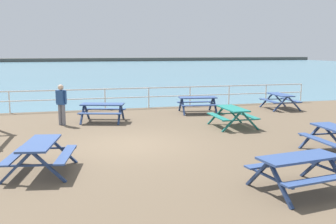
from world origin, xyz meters
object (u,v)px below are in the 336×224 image
(picnic_table_corner, at_px, (299,165))
(picnic_table_far_right, at_px, (280,98))
(picnic_table_far_left, at_px, (233,113))
(picnic_table_near_left, at_px, (103,108))
(visitor, at_px, (61,102))
(picnic_table_mid_centre, at_px, (198,101))
(picnic_table_seaward, at_px, (40,150))

(picnic_table_corner, bearing_deg, picnic_table_far_right, 52.99)
(picnic_table_far_left, height_order, picnic_table_far_right, same)
(picnic_table_near_left, bearing_deg, picnic_table_far_left, -10.82)
(picnic_table_far_right, height_order, visitor, visitor)
(picnic_table_mid_centre, xyz_separation_m, picnic_table_corner, (-1.35, -10.47, 0.00))
(picnic_table_near_left, xyz_separation_m, picnic_table_far_right, (9.23, 1.21, 0.00))
(picnic_table_far_left, height_order, picnic_table_corner, same)
(picnic_table_far_left, height_order, picnic_table_seaward, same)
(picnic_table_near_left, height_order, picnic_table_mid_centre, same)
(picnic_table_far_left, relative_size, picnic_table_corner, 0.92)
(picnic_table_mid_centre, distance_m, picnic_table_far_right, 4.54)
(picnic_table_far_left, distance_m, picnic_table_far_right, 5.74)
(picnic_table_far_right, xyz_separation_m, picnic_table_corner, (-5.89, -10.52, 0.00))
(picnic_table_near_left, bearing_deg, visitor, -151.84)
(picnic_table_far_right, xyz_separation_m, visitor, (-10.91, -1.56, 0.36))
(picnic_table_near_left, xyz_separation_m, picnic_table_far_left, (4.87, -2.52, 0.00))
(picnic_table_mid_centre, height_order, picnic_table_far_right, same)
(picnic_table_far_right, xyz_separation_m, picnic_table_seaward, (-11.36, -7.76, 0.00))
(picnic_table_mid_centre, xyz_separation_m, picnic_table_seaward, (-6.82, -7.71, 0.00))
(visitor, bearing_deg, picnic_table_corner, 67.22)
(picnic_table_mid_centre, height_order, picnic_table_far_left, same)
(picnic_table_mid_centre, distance_m, picnic_table_seaward, 10.29)
(picnic_table_seaward, xyz_separation_m, visitor, (0.46, 6.20, 0.36))
(picnic_table_seaward, bearing_deg, visitor, 6.25)
(picnic_table_mid_centre, relative_size, visitor, 1.19)
(picnic_table_corner, xyz_separation_m, visitor, (-5.01, 8.96, 0.36))
(picnic_table_corner, distance_m, visitor, 10.28)
(picnic_table_seaward, bearing_deg, picnic_table_mid_centre, -31.07)
(picnic_table_corner, bearing_deg, picnic_table_near_left, 101.98)
(picnic_table_near_left, relative_size, picnic_table_mid_centre, 1.09)
(picnic_table_near_left, bearing_deg, picnic_table_mid_centre, 30.46)
(picnic_table_near_left, xyz_separation_m, picnic_table_seaward, (-2.13, -6.54, 0.00))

